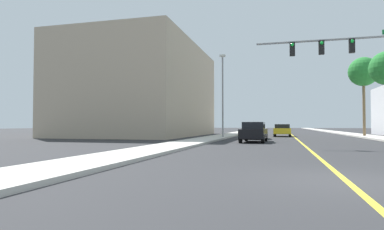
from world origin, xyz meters
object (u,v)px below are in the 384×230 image
object	(u,v)px
car_black	(254,132)
car_yellow	(282,130)
palm_far	(364,72)
traffic_signal_mast	(369,59)
car_silver	(255,131)
street_lamp	(223,91)

from	to	relation	value
car_black	car_yellow	bearing A→B (deg)	82.16
palm_far	car_black	bearing A→B (deg)	-128.47
traffic_signal_mast	palm_far	world-z (taller)	palm_far
traffic_signal_mast	car_silver	bearing A→B (deg)	126.16
traffic_signal_mast	palm_far	distance (m)	18.20
street_lamp	car_yellow	bearing A→B (deg)	51.43
car_black	car_silver	size ratio (longest dim) A/B	1.07
street_lamp	car_silver	world-z (taller)	street_lamp
car_black	street_lamp	bearing A→B (deg)	120.60
car_silver	car_yellow	world-z (taller)	car_silver
traffic_signal_mast	car_yellow	xyz separation A→B (m)	(-4.81, 17.51, -4.43)
street_lamp	palm_far	xyz separation A→B (m)	(14.11, 7.25, 2.40)
palm_far	street_lamp	bearing A→B (deg)	-152.79
car_yellow	palm_far	bearing A→B (deg)	2.21
traffic_signal_mast	car_yellow	distance (m)	18.69
car_silver	car_yellow	size ratio (longest dim) A/B	0.98
car_black	car_yellow	world-z (taller)	car_black
car_silver	palm_far	bearing A→B (deg)	35.82
palm_far	car_silver	world-z (taller)	palm_far
traffic_signal_mast	car_black	size ratio (longest dim) A/B	2.20
palm_far	car_black	distance (m)	18.24
traffic_signal_mast	car_silver	distance (m)	13.21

